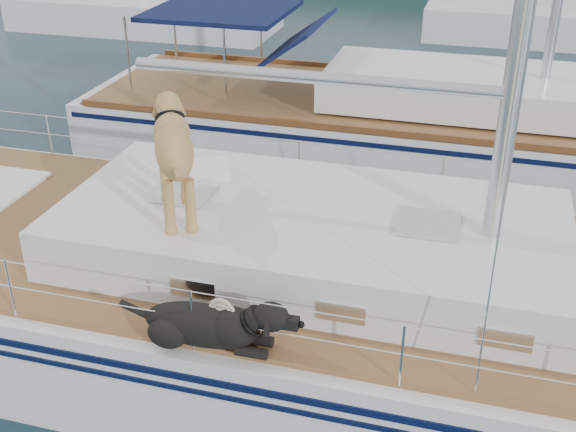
% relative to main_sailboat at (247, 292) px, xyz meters
% --- Properties ---
extents(ground, '(120.00, 120.00, 0.00)m').
position_rel_main_sailboat_xyz_m(ground, '(-0.09, 0.01, -0.68)').
color(ground, black).
rests_on(ground, ground).
extents(main_sailboat, '(12.00, 3.80, 14.01)m').
position_rel_main_sailboat_xyz_m(main_sailboat, '(0.00, 0.00, 0.00)').
color(main_sailboat, white).
rests_on(main_sailboat, ground).
extents(neighbor_sailboat, '(11.00, 3.50, 13.30)m').
position_rel_main_sailboat_xyz_m(neighbor_sailboat, '(0.90, 5.82, -0.06)').
color(neighbor_sailboat, white).
rests_on(neighbor_sailboat, ground).
extents(bg_boat_west, '(8.00, 3.00, 11.65)m').
position_rel_main_sailboat_xyz_m(bg_boat_west, '(-8.09, 14.01, -0.24)').
color(bg_boat_west, white).
rests_on(bg_boat_west, ground).
extents(bg_boat_center, '(7.20, 3.00, 11.65)m').
position_rel_main_sailboat_xyz_m(bg_boat_center, '(3.91, 16.01, -0.23)').
color(bg_boat_center, white).
rests_on(bg_boat_center, ground).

